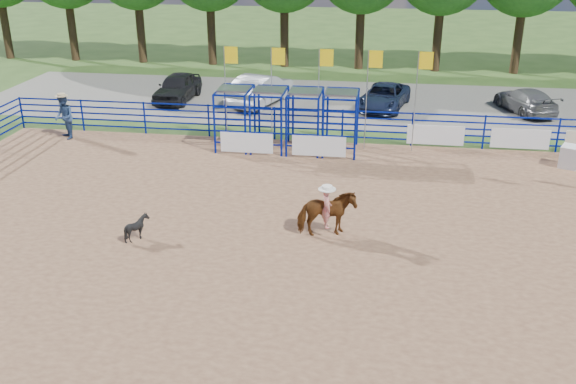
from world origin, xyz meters
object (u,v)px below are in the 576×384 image
Objects in this scene: car_b at (260,89)px; horse_and_rider at (327,211)px; car_a at (177,87)px; car_d at (525,100)px; car_c at (384,97)px; calf at (137,228)px; spectator_cowboy at (64,117)px.

horse_and_rider is at bearing 124.69° from car_b.
car_a is 1.01× the size of car_d.
car_c is at bearing 83.98° from horse_and_rider.
car_a is 18.25m from car_d.
car_c is at bearing -16.27° from car_d.
spectator_cowboy is at bearing 24.49° from calf.
spectator_cowboy is at bearing 0.89° from car_d.
car_c is 7.14m from car_d.
spectator_cowboy reaches higher than car_b.
horse_and_rider is 14.75m from spectator_cowboy.
car_a is at bearing 15.55° from car_b.
car_b is at bearing 107.88° from horse_and_rider.
spectator_cowboy reaches higher than calf.
car_a is (2.88, 7.31, -0.29)m from spectator_cowboy.
spectator_cowboy is (-12.39, 8.00, 0.19)m from horse_and_rider.
car_d is (13.65, 0.37, -0.19)m from car_b.
car_c is at bearing -162.76° from car_b.
horse_and_rider is 0.53× the size of car_a.
spectator_cowboy reaches higher than car_d.
spectator_cowboy is at bearing 60.73° from car_b.
horse_and_rider reaches higher than spectator_cowboy.
car_b reaches higher than car_c.
car_d is (21.13, 7.58, -0.41)m from spectator_cowboy.
calf is 0.16× the size of car_b.
car_b is (7.49, 7.21, -0.22)m from spectator_cowboy.
spectator_cowboy is at bearing 147.16° from horse_and_rider.
car_a is 0.88× the size of car_b.
car_b is at bearing 43.92° from spectator_cowboy.
calf is 16.87m from car_a.
spectator_cowboy reaches higher than car_a.
car_d is at bearing 19.73° from spectator_cowboy.
car_b is 13.65m from car_d.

